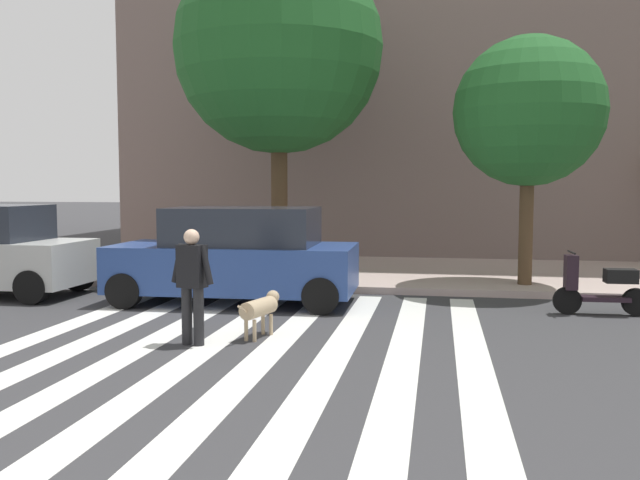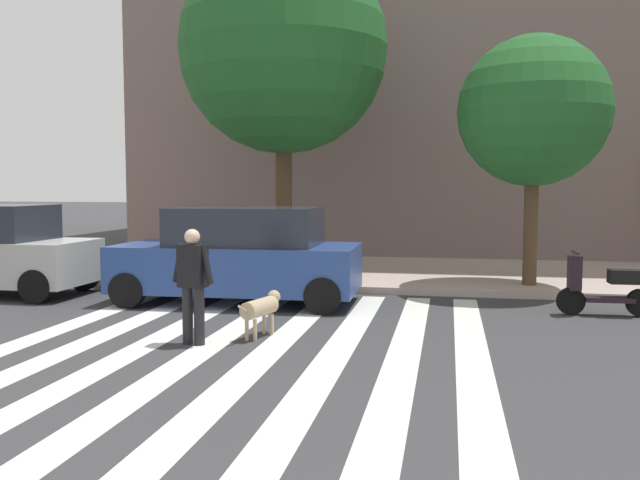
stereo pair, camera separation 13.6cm
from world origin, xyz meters
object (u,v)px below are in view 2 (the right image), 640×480
Objects in this scene: parked_scooter at (606,288)px; dog_on_leash at (261,307)px; street_tree_nearest at (283,50)px; street_tree_middle at (533,112)px; parked_car_behind_first at (240,256)px; pedestrian_dog_walker at (193,280)px.

parked_scooter is 6.02m from dog_on_leash.
parked_scooter is 9.01m from street_tree_nearest.
dog_on_leash is (-5.38, -2.69, -0.03)m from parked_scooter.
parked_car_behind_first is at bearing -156.49° from street_tree_middle.
street_tree_middle is 8.32m from pedestrian_dog_walker.
street_tree_middle reaches higher than parked_scooter.
parked_car_behind_first is 3.41m from pedestrian_dog_walker.
street_tree_nearest is at bearing 90.07° from parked_car_behind_first.
street_tree_nearest reaches higher than pedestrian_dog_walker.
dog_on_leash is at bearing -78.99° from street_tree_nearest.
parked_scooter is at bearing -28.37° from street_tree_nearest.
pedestrian_dog_walker reaches higher than dog_on_leash.
dog_on_leash is (1.22, -6.26, -5.03)m from street_tree_nearest.
street_tree_middle is 3.18× the size of pedestrian_dog_walker.
parked_car_behind_first reaches higher than pedestrian_dog_walker.
pedestrian_dog_walker is at bearing -131.84° from street_tree_middle.
street_tree_nearest is at bearing 101.01° from dog_on_leash.
parked_car_behind_first is at bearing 96.71° from pedestrian_dog_walker.
street_tree_nearest is 1.50× the size of street_tree_middle.
parked_car_behind_first is at bearing -89.93° from street_tree_nearest.
street_tree_middle is at bearing 48.16° from pedestrian_dog_walker.
street_tree_nearest is (-0.00, 3.51, 4.57)m from parked_car_behind_first.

